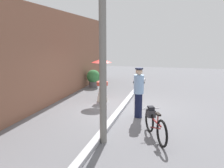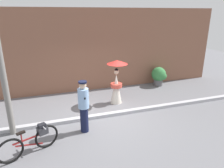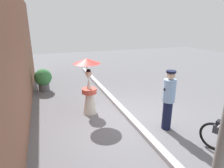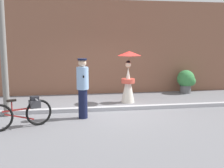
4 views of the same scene
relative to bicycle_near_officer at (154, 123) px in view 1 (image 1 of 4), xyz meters
The scene contains 8 objects.
ground_plane 2.87m from the bicycle_near_officer, 30.01° to the left, with size 30.00×30.00×0.00m, color slate.
building_wall 5.43m from the bicycle_near_officer, 61.83° to the left, with size 14.00×0.40×3.91m, color brown.
sidewalk_curb 2.86m from the bicycle_near_officer, 30.01° to the left, with size 14.00×0.20×0.12m, color #B2B2B7.
bicycle_near_officer is the anchor object (origin of this frame).
person_officer 1.77m from the bicycle_near_officer, 22.98° to the left, with size 0.34×0.38×1.72m.
person_with_parasol 4.19m from the bicycle_near_officer, 37.11° to the left, with size 0.86×0.86×1.86m.
potted_plant_by_door 7.32m from the bicycle_near_officer, 32.22° to the left, with size 0.77×0.75×1.00m.
utility_pole 2.44m from the bicycle_near_officer, 117.63° to the left, with size 0.18×0.18×4.80m, color slate.
Camera 1 is at (-8.48, -1.82, 2.60)m, focal length 36.78 mm.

